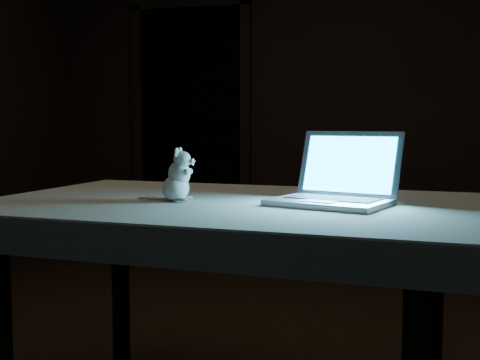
% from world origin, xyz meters
% --- Properties ---
extents(back_wall, '(4.50, 0.04, 2.60)m').
position_xyz_m(back_wall, '(0.00, 2.50, 1.30)').
color(back_wall, black).
rests_on(back_wall, ground).
extents(doorway, '(1.06, 0.36, 2.13)m').
position_xyz_m(doorway, '(-1.10, 2.50, 1.06)').
color(doorway, black).
rests_on(doorway, back_wall).
extents(table, '(1.58, 1.07, 0.82)m').
position_xyz_m(table, '(0.20, -0.60, 0.41)').
color(table, black).
rests_on(table, floor).
extents(tablecloth, '(1.80, 1.36, 0.11)m').
position_xyz_m(tablecloth, '(0.16, -0.66, 0.77)').
color(tablecloth, beige).
rests_on(tablecloth, table).
extents(laptop, '(0.43, 0.40, 0.24)m').
position_xyz_m(laptop, '(0.54, -0.62, 0.95)').
color(laptop, '#AEADB2').
rests_on(laptop, tablecloth).
extents(plush_mouse, '(0.15, 0.15, 0.18)m').
position_xyz_m(plush_mouse, '(0.03, -0.66, 0.92)').
color(plush_mouse, silver).
rests_on(plush_mouse, tablecloth).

